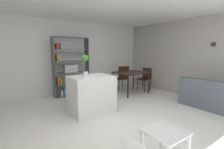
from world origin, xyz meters
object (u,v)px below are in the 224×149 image
at_px(kitchen_island, 91,94).
at_px(child_table, 165,136).
at_px(potted_plant_on_island, 85,64).
at_px(open_bookshelf, 69,68).
at_px(dining_table, 131,74).
at_px(dining_chair_window_side, 145,77).
at_px(sofa, 222,100).
at_px(dining_chair_far, 122,76).

xyz_separation_m(kitchen_island, child_table, (-0.02, -2.22, -0.09)).
height_order(potted_plant_on_island, child_table, potted_plant_on_island).
distance_m(kitchen_island, child_table, 2.22).
distance_m(kitchen_island, open_bookshelf, 1.86).
height_order(dining_table, dining_chair_window_side, dining_chair_window_side).
xyz_separation_m(kitchen_island, sofa, (2.77, -1.89, -0.18)).
bearing_deg(child_table, dining_chair_far, 59.81).
bearing_deg(dining_table, kitchen_island, -159.28).
xyz_separation_m(kitchen_island, dining_table, (2.01, 0.76, 0.25)).
relative_size(child_table, dining_chair_window_side, 0.60).
bearing_deg(dining_table, open_bookshelf, 151.90).
bearing_deg(child_table, open_bookshelf, 88.45).
xyz_separation_m(open_bookshelf, dining_chair_window_side, (2.69, -1.01, -0.42)).
bearing_deg(kitchen_island, child_table, -90.44).
distance_m(open_bookshelf, child_table, 4.05).
distance_m(child_table, dining_chair_window_side, 4.10).
bearing_deg(dining_chair_far, child_table, 67.94).
xyz_separation_m(dining_table, sofa, (0.76, -2.65, -0.43)).
xyz_separation_m(open_bookshelf, dining_table, (1.92, -1.03, -0.24)).
xyz_separation_m(potted_plant_on_island, sofa, (2.91, -1.89, -0.96)).
bearing_deg(dining_chair_window_side, dining_table, -97.19).
xyz_separation_m(open_bookshelf, dining_chair_far, (1.91, -0.54, -0.38)).
relative_size(child_table, dining_chair_far, 0.55).
bearing_deg(dining_chair_window_side, open_bookshelf, -118.83).
height_order(dining_chair_window_side, sofa, dining_chair_window_side).
bearing_deg(potted_plant_on_island, dining_chair_window_side, 14.78).
bearing_deg(dining_chair_window_side, kitchen_island, -82.59).
distance_m(kitchen_island, potted_plant_on_island, 0.79).
bearing_deg(open_bookshelf, sofa, -53.92).
bearing_deg(open_bookshelf, kitchen_island, -92.93).
relative_size(dining_table, dining_chair_far, 1.16).
height_order(open_bookshelf, dining_chair_window_side, open_bookshelf).
distance_m(kitchen_island, sofa, 3.36).
height_order(potted_plant_on_island, dining_chair_window_side, potted_plant_on_island).
bearing_deg(dining_table, dining_chair_far, 91.79).
distance_m(kitchen_island, dining_table, 2.17).
relative_size(child_table, sofa, 0.27).
distance_m(dining_table, sofa, 2.79).
distance_m(open_bookshelf, sofa, 4.60).
xyz_separation_m(dining_chair_window_side, dining_chair_far, (-0.78, 0.47, 0.04)).
distance_m(dining_chair_far, sofa, 3.24).
xyz_separation_m(child_table, dining_chair_window_side, (2.80, 2.99, 0.15)).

